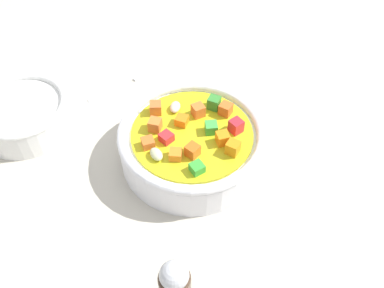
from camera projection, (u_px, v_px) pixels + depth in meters
The scene contains 5 objects.
ground_plane at pixel (192, 161), 59.57cm from camera, with size 140.00×140.00×2.00cm, color #BAB2A0.
soup_bowl_main at pixel (192, 142), 56.53cm from camera, with size 19.43×19.43×6.70cm.
spoon at pixel (130, 81), 68.69cm from camera, with size 7.28×20.60×0.81cm.
side_bowl_small at pixel (23, 114), 60.83cm from camera, with size 13.42×13.42×4.76cm.
pepper_shaker at pixel (175, 287), 42.43cm from camera, with size 3.24×3.24×8.51cm.
Camera 1 is at (34.50, -13.80, 45.63)cm, focal length 39.93 mm.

